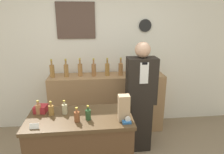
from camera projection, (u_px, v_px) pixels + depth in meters
name	position (u px, v px, depth m)	size (l,w,h in m)	color
back_wall	(99.00, 52.00, 3.51)	(5.20, 0.09, 2.70)	silver
back_shelf	(107.00, 103.00, 3.51)	(1.94, 0.42, 1.01)	#9E754C
display_counter	(82.00, 152.00, 2.31)	(1.14, 0.57, 0.92)	#4C331E
shopkeeper	(141.00, 99.00, 2.90)	(0.41, 0.26, 1.64)	black
potted_plant	(147.00, 65.00, 3.37)	(0.24, 0.24, 0.30)	#B27047
paper_bag	(124.00, 108.00, 2.07)	(0.12, 0.09, 0.28)	tan
tape_dispenser	(127.00, 121.00, 2.04)	(0.09, 0.06, 0.07)	#2D66A8
price_card_left	(34.00, 126.00, 1.93)	(0.09, 0.02, 0.06)	white
gift_box	(41.00, 109.00, 2.27)	(0.15, 0.15, 0.08)	maroon
counter_bottle_0	(38.00, 109.00, 2.22)	(0.06, 0.06, 0.16)	#A56B41
counter_bottle_1	(51.00, 110.00, 2.20)	(0.06, 0.06, 0.16)	olive
counter_bottle_2	(65.00, 109.00, 2.23)	(0.06, 0.06, 0.16)	tan
counter_bottle_3	(77.00, 116.00, 2.06)	(0.06, 0.06, 0.16)	brown
counter_bottle_4	(88.00, 114.00, 2.10)	(0.06, 0.06, 0.16)	#2A4B28
shelf_bottle_0	(52.00, 71.00, 3.22)	(0.07, 0.07, 0.30)	olive
shelf_bottle_1	(66.00, 70.00, 3.25)	(0.07, 0.07, 0.30)	olive
shelf_bottle_2	(80.00, 69.00, 3.30)	(0.07, 0.07, 0.30)	#A4713D
shelf_bottle_3	(94.00, 69.00, 3.29)	(0.07, 0.07, 0.30)	#9B673B
shelf_bottle_4	(107.00, 69.00, 3.32)	(0.07, 0.07, 0.30)	olive
shelf_bottle_5	(121.00, 69.00, 3.33)	(0.07, 0.07, 0.30)	#9C683B
shelf_bottle_6	(134.00, 68.00, 3.37)	(0.07, 0.07, 0.30)	#9E6B3E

